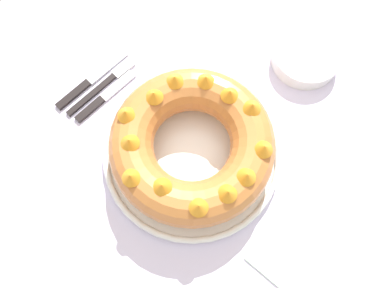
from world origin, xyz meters
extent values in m
plane|color=#4C4742|center=(0.00, 0.00, 0.00)|extent=(8.00, 8.00, 0.00)
cube|color=silver|center=(0.00, 0.00, 0.73)|extent=(1.20, 1.20, 0.03)
cylinder|color=white|center=(-0.01, -0.02, 0.75)|extent=(0.34, 0.34, 0.01)
torus|color=white|center=(-0.01, -0.02, 0.76)|extent=(0.35, 0.35, 0.01)
torus|color=#C67538|center=(-0.01, -0.02, 0.80)|extent=(0.31, 0.31, 0.08)
cone|color=orange|center=(0.10, -0.05, 0.85)|extent=(0.03, 0.03, 0.02)
cone|color=orange|center=(0.11, -0.01, 0.85)|extent=(0.05, 0.05, 0.02)
cone|color=orange|center=(0.09, 0.05, 0.85)|extent=(0.05, 0.05, 0.02)
cone|color=orange|center=(0.03, 0.10, 0.85)|extent=(0.04, 0.04, 0.02)
cone|color=orange|center=(-0.02, 0.09, 0.85)|extent=(0.04, 0.04, 0.02)
cone|color=orange|center=(-0.07, 0.08, 0.85)|extent=(0.04, 0.04, 0.02)
cone|color=orange|center=(-0.11, 0.04, 0.85)|extent=(0.03, 0.03, 0.02)
cone|color=orange|center=(-0.11, -0.01, 0.85)|extent=(0.04, 0.04, 0.02)
cone|color=orange|center=(-0.12, -0.07, 0.85)|extent=(0.05, 0.05, 0.02)
cone|color=orange|center=(-0.08, -0.10, 0.85)|extent=(0.04, 0.04, 0.02)
cone|color=orange|center=(-0.03, -0.14, 0.85)|extent=(0.05, 0.05, 0.02)
cone|color=orange|center=(0.02, -0.12, 0.85)|extent=(0.03, 0.03, 0.02)
cone|color=orange|center=(0.08, -0.10, 0.85)|extent=(0.05, 0.05, 0.02)
cube|color=black|center=(-0.26, -0.07, 0.74)|extent=(0.01, 0.13, 0.01)
cube|color=silver|center=(-0.26, 0.02, 0.74)|extent=(0.02, 0.05, 0.01)
cube|color=black|center=(-0.28, -0.10, 0.74)|extent=(0.02, 0.09, 0.01)
cube|color=silver|center=(-0.28, -0.01, 0.74)|extent=(0.02, 0.10, 0.00)
cube|color=black|center=(-0.23, -0.10, 0.74)|extent=(0.02, 0.07, 0.01)
cube|color=silver|center=(-0.23, -0.02, 0.74)|extent=(0.02, 0.09, 0.00)
cylinder|color=white|center=(0.01, 0.31, 0.76)|extent=(0.15, 0.15, 0.03)
cube|color=#B2D1B7|center=(0.28, -0.03, 0.74)|extent=(0.18, 0.13, 0.00)
camera|label=1|loc=(0.15, -0.18, 1.46)|focal=35.00mm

